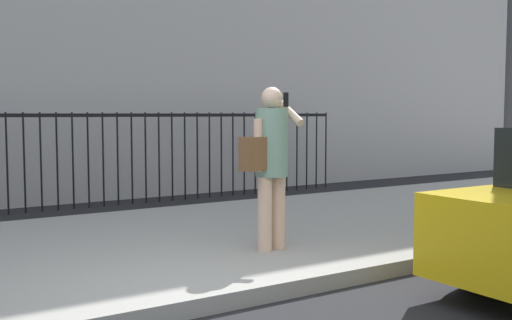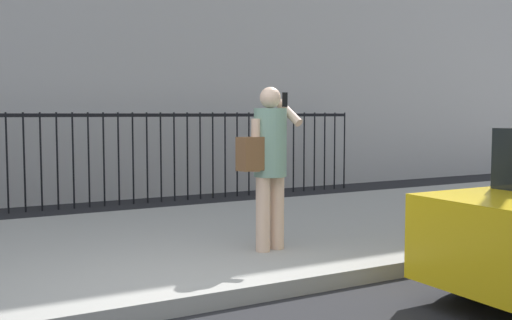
# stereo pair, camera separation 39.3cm
# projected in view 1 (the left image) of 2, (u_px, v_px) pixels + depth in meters

# --- Properties ---
(ground_plane) EXTENTS (60.00, 60.00, 0.00)m
(ground_plane) POSITION_uv_depth(u_px,v_px,m) (211.00, 315.00, 4.72)
(ground_plane) COLOR black
(sidewalk) EXTENTS (28.00, 4.40, 0.15)m
(sidewalk) POSITION_uv_depth(u_px,v_px,m) (114.00, 252.00, 6.56)
(sidewalk) COLOR #9E9B93
(sidewalk) RESTS_ON ground
(iron_fence) EXTENTS (12.03, 0.04, 1.60)m
(iron_fence) POSITION_uv_depth(u_px,v_px,m) (32.00, 149.00, 9.59)
(iron_fence) COLOR black
(iron_fence) RESTS_ON ground
(pedestrian_on_phone) EXTENTS (0.70, 0.50, 1.70)m
(pedestrian_on_phone) POSITION_uv_depth(u_px,v_px,m) (270.00, 156.00, 6.25)
(pedestrian_on_phone) COLOR beige
(pedestrian_on_phone) RESTS_ON sidewalk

